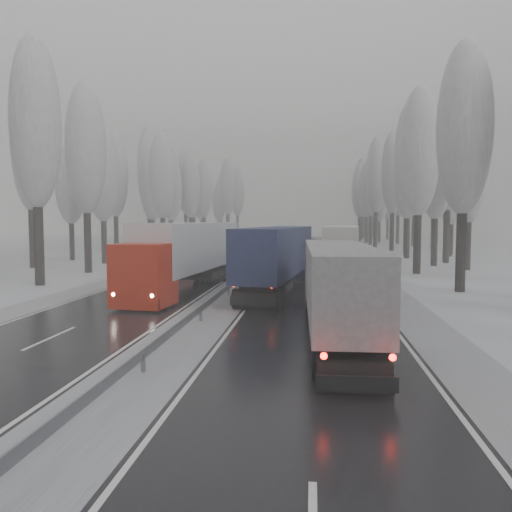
% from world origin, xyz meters
% --- Properties ---
extents(ground, '(260.00, 260.00, 0.00)m').
position_xyz_m(ground, '(0.00, 0.00, 0.00)').
color(ground, silver).
rests_on(ground, ground).
extents(carriageway_right, '(7.50, 200.00, 0.03)m').
position_xyz_m(carriageway_right, '(5.25, 30.00, 0.01)').
color(carriageway_right, black).
rests_on(carriageway_right, ground).
extents(carriageway_left, '(7.50, 200.00, 0.03)m').
position_xyz_m(carriageway_left, '(-5.25, 30.00, 0.01)').
color(carriageway_left, black).
rests_on(carriageway_left, ground).
extents(median_slush, '(3.00, 200.00, 0.04)m').
position_xyz_m(median_slush, '(0.00, 30.00, 0.02)').
color(median_slush, '#ADAFB6').
rests_on(median_slush, ground).
extents(shoulder_right, '(2.40, 200.00, 0.04)m').
position_xyz_m(shoulder_right, '(10.20, 30.00, 0.02)').
color(shoulder_right, '#ADAFB6').
rests_on(shoulder_right, ground).
extents(shoulder_left, '(2.40, 200.00, 0.04)m').
position_xyz_m(shoulder_left, '(-10.20, 30.00, 0.02)').
color(shoulder_left, '#ADAFB6').
rests_on(shoulder_left, ground).
extents(median_guardrail, '(0.12, 200.00, 0.76)m').
position_xyz_m(median_guardrail, '(0.00, 29.99, 0.60)').
color(median_guardrail, slate).
rests_on(median_guardrail, ground).
extents(tree_16, '(3.60, 3.60, 16.53)m').
position_xyz_m(tree_16, '(15.04, 15.67, 10.67)').
color(tree_16, black).
rests_on(tree_16, ground).
extents(tree_18, '(3.60, 3.60, 16.58)m').
position_xyz_m(tree_18, '(14.51, 27.03, 10.70)').
color(tree_18, black).
rests_on(tree_18, ground).
extents(tree_19, '(3.60, 3.60, 14.57)m').
position_xyz_m(tree_19, '(20.02, 31.03, 9.42)').
color(tree_19, black).
rests_on(tree_19, ground).
extents(tree_20, '(3.60, 3.60, 15.71)m').
position_xyz_m(tree_20, '(17.90, 35.17, 10.14)').
color(tree_20, black).
rests_on(tree_20, ground).
extents(tree_21, '(3.60, 3.60, 18.62)m').
position_xyz_m(tree_21, '(20.12, 39.17, 12.00)').
color(tree_21, black).
rests_on(tree_21, ground).
extents(tree_22, '(3.60, 3.60, 15.86)m').
position_xyz_m(tree_22, '(17.02, 45.60, 10.24)').
color(tree_22, black).
rests_on(tree_22, ground).
extents(tree_23, '(3.60, 3.60, 13.55)m').
position_xyz_m(tree_23, '(23.31, 49.60, 8.77)').
color(tree_23, black).
rests_on(tree_23, ground).
extents(tree_24, '(3.60, 3.60, 20.49)m').
position_xyz_m(tree_24, '(17.90, 51.02, 13.19)').
color(tree_24, black).
rests_on(tree_24, ground).
extents(tree_25, '(3.60, 3.60, 19.44)m').
position_xyz_m(tree_25, '(24.81, 55.02, 12.52)').
color(tree_25, black).
rests_on(tree_25, ground).
extents(tree_26, '(3.60, 3.60, 18.78)m').
position_xyz_m(tree_26, '(17.56, 61.27, 12.10)').
color(tree_26, black).
rests_on(tree_26, ground).
extents(tree_27, '(3.60, 3.60, 17.62)m').
position_xyz_m(tree_27, '(24.72, 65.27, 11.36)').
color(tree_27, black).
rests_on(tree_27, ground).
extents(tree_28, '(3.60, 3.60, 19.62)m').
position_xyz_m(tree_28, '(16.34, 71.95, 12.64)').
color(tree_28, black).
rests_on(tree_28, ground).
extents(tree_29, '(3.60, 3.60, 18.11)m').
position_xyz_m(tree_29, '(23.71, 75.95, 11.67)').
color(tree_29, black).
rests_on(tree_29, ground).
extents(tree_30, '(3.60, 3.60, 17.86)m').
position_xyz_m(tree_30, '(16.56, 81.70, 11.52)').
color(tree_30, black).
rests_on(tree_30, ground).
extents(tree_31, '(3.60, 3.60, 18.58)m').
position_xyz_m(tree_31, '(22.48, 85.70, 11.97)').
color(tree_31, black).
rests_on(tree_31, ground).
extents(tree_32, '(3.60, 3.60, 17.33)m').
position_xyz_m(tree_32, '(16.63, 89.21, 11.18)').
color(tree_32, black).
rests_on(tree_32, ground).
extents(tree_33, '(3.60, 3.60, 14.33)m').
position_xyz_m(tree_33, '(19.77, 93.21, 9.26)').
color(tree_33, black).
rests_on(tree_33, ground).
extents(tree_34, '(3.60, 3.60, 17.63)m').
position_xyz_m(tree_34, '(15.73, 96.32, 11.37)').
color(tree_34, black).
rests_on(tree_34, ground).
extents(tree_35, '(3.60, 3.60, 18.25)m').
position_xyz_m(tree_35, '(24.94, 100.32, 11.77)').
color(tree_35, black).
rests_on(tree_35, ground).
extents(tree_36, '(3.60, 3.60, 20.23)m').
position_xyz_m(tree_36, '(17.04, 106.16, 13.02)').
color(tree_36, black).
rests_on(tree_36, ground).
extents(tree_37, '(3.60, 3.60, 16.37)m').
position_xyz_m(tree_37, '(24.02, 110.16, 10.56)').
color(tree_37, black).
rests_on(tree_37, ground).
extents(tree_38, '(3.60, 3.60, 17.97)m').
position_xyz_m(tree_38, '(18.73, 116.73, 11.59)').
color(tree_38, black).
rests_on(tree_38, ground).
extents(tree_39, '(3.60, 3.60, 16.19)m').
position_xyz_m(tree_39, '(21.55, 120.73, 10.45)').
color(tree_39, black).
rests_on(tree_39, ground).
extents(tree_56, '(3.60, 3.60, 18.12)m').
position_xyz_m(tree_56, '(-14.71, 15.70, 11.68)').
color(tree_56, black).
rests_on(tree_56, ground).
extents(tree_58, '(3.60, 3.60, 17.21)m').
position_xyz_m(tree_58, '(-15.13, 24.57, 11.10)').
color(tree_58, black).
rests_on(tree_58, ground).
extents(tree_59, '(3.60, 3.60, 18.41)m').
position_xyz_m(tree_59, '(-22.80, 28.57, 11.87)').
color(tree_59, black).
rests_on(tree_59, ground).
extents(tree_60, '(3.60, 3.60, 14.84)m').
position_xyz_m(tree_60, '(-17.75, 34.20, 9.59)').
color(tree_60, black).
rests_on(tree_60, ground).
extents(tree_61, '(3.60, 3.60, 13.95)m').
position_xyz_m(tree_61, '(-23.52, 38.20, 9.02)').
color(tree_61, black).
rests_on(tree_61, ground).
extents(tree_62, '(3.60, 3.60, 16.04)m').
position_xyz_m(tree_62, '(-13.94, 43.73, 10.36)').
color(tree_62, black).
rests_on(tree_62, ground).
extents(tree_63, '(3.60, 3.60, 16.88)m').
position_xyz_m(tree_63, '(-21.85, 47.73, 10.89)').
color(tree_63, black).
rests_on(tree_63, ground).
extents(tree_64, '(3.60, 3.60, 15.42)m').
position_xyz_m(tree_64, '(-18.26, 52.71, 9.96)').
color(tree_64, black).
rests_on(tree_64, ground).
extents(tree_65, '(3.60, 3.60, 19.48)m').
position_xyz_m(tree_65, '(-20.05, 56.71, 12.55)').
color(tree_65, black).
rests_on(tree_65, ground).
extents(tree_66, '(3.60, 3.60, 15.23)m').
position_xyz_m(tree_66, '(-18.16, 62.35, 9.84)').
color(tree_66, black).
rests_on(tree_66, ground).
extents(tree_67, '(3.60, 3.60, 17.09)m').
position_xyz_m(tree_67, '(-19.54, 66.35, 11.03)').
color(tree_67, black).
rests_on(tree_67, ground).
extents(tree_68, '(3.60, 3.60, 16.65)m').
position_xyz_m(tree_68, '(-16.58, 69.11, 10.75)').
color(tree_68, black).
rests_on(tree_68, ground).
extents(tree_69, '(3.60, 3.60, 19.35)m').
position_xyz_m(tree_69, '(-21.42, 73.11, 12.46)').
color(tree_69, black).
rests_on(tree_69, ground).
extents(tree_70, '(3.60, 3.60, 17.09)m').
position_xyz_m(tree_70, '(-16.33, 79.19, 11.03)').
color(tree_70, black).
rests_on(tree_70, ground).
extents(tree_71, '(3.60, 3.60, 19.61)m').
position_xyz_m(tree_71, '(-21.09, 83.19, 12.63)').
color(tree_71, black).
rests_on(tree_71, ground).
extents(tree_72, '(3.60, 3.60, 15.11)m').
position_xyz_m(tree_72, '(-18.93, 88.54, 9.76)').
color(tree_72, black).
rests_on(tree_72, ground).
extents(tree_73, '(3.60, 3.60, 17.22)m').
position_xyz_m(tree_73, '(-21.82, 92.54, 11.11)').
color(tree_73, black).
rests_on(tree_73, ground).
extents(tree_74, '(3.60, 3.60, 19.68)m').
position_xyz_m(tree_74, '(-15.07, 99.33, 12.67)').
color(tree_74, black).
rests_on(tree_74, ground).
extents(tree_75, '(3.60, 3.60, 18.60)m').
position_xyz_m(tree_75, '(-24.20, 103.33, 11.99)').
color(tree_75, black).
rests_on(tree_75, ground).
extents(tree_76, '(3.60, 3.60, 18.55)m').
position_xyz_m(tree_76, '(-14.05, 108.72, 11.95)').
color(tree_76, black).
rests_on(tree_76, ground).
extents(tree_77, '(3.60, 3.60, 14.32)m').
position_xyz_m(tree_77, '(-19.66, 112.72, 9.26)').
color(tree_77, black).
rests_on(tree_77, ground).
extents(tree_78, '(3.60, 3.60, 19.55)m').
position_xyz_m(tree_78, '(-17.56, 115.31, 12.59)').
color(tree_78, black).
rests_on(tree_78, ground).
extents(tree_79, '(3.60, 3.60, 17.07)m').
position_xyz_m(tree_79, '(-20.33, 119.31, 11.01)').
color(tree_79, black).
rests_on(tree_79, ground).
extents(truck_grey_tarp, '(2.75, 14.80, 3.78)m').
position_xyz_m(truck_grey_tarp, '(6.18, 1.82, 2.21)').
color(truck_grey_tarp, '#444449').
rests_on(truck_grey_tarp, ground).
extents(truck_blue_box, '(4.64, 16.95, 4.31)m').
position_xyz_m(truck_blue_box, '(3.10, 14.13, 2.52)').
color(truck_blue_box, navy).
rests_on(truck_blue_box, ground).
extents(truck_cream_box, '(3.94, 16.77, 4.27)m').
position_xyz_m(truck_cream_box, '(7.86, 25.88, 2.49)').
color(truck_cream_box, beige).
rests_on(truck_cream_box, ground).
extents(box_truck_distant, '(2.87, 7.19, 2.61)m').
position_xyz_m(box_truck_distant, '(3.18, 84.65, 1.33)').
color(box_truck_distant, '#B5B8BC').
rests_on(box_truck_distant, ground).
extents(truck_red_white, '(4.47, 18.04, 4.59)m').
position_xyz_m(truck_red_white, '(-3.13, 13.71, 2.68)').
color(truck_red_white, '#AE1C09').
rests_on(truck_red_white, ground).
extents(truck_red_red, '(4.37, 15.15, 3.85)m').
position_xyz_m(truck_red_red, '(-7.36, 28.52, 2.25)').
color(truck_red_red, '#BC0A0E').
rests_on(truck_red_red, ground).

